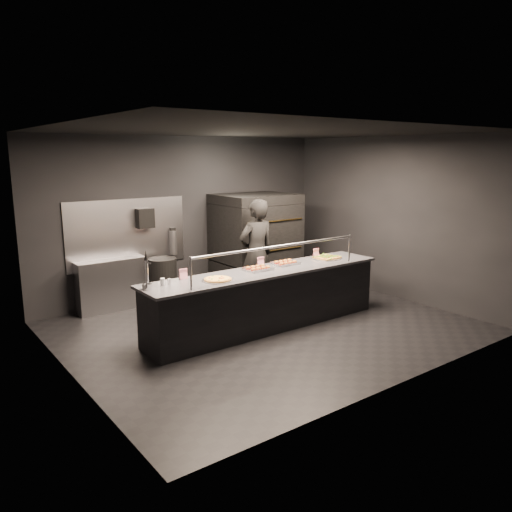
{
  "coord_description": "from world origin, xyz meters",
  "views": [
    {
      "loc": [
        -4.61,
        -5.87,
        2.67
      ],
      "look_at": [
        -0.06,
        0.2,
        1.12
      ],
      "focal_mm": 35.0,
      "sensor_mm": 36.0,
      "label": 1
    }
  ],
  "objects_px": {
    "towel_dispenser": "(145,218)",
    "round_pizza": "(218,279)",
    "beer_tap": "(147,278)",
    "square_pizza": "(327,257)",
    "prep_shelf": "(112,285)",
    "fire_extinguisher": "(173,242)",
    "slider_tray_a": "(258,268)",
    "worker": "(256,254)",
    "slider_tray_b": "(286,263)",
    "service_counter": "(267,299)",
    "trash_bin": "(163,281)",
    "pizza_oven": "(255,242)"
  },
  "relations": [
    {
      "from": "towel_dispenser",
      "to": "slider_tray_a",
      "type": "distance_m",
      "value": 2.5
    },
    {
      "from": "service_counter",
      "to": "beer_tap",
      "type": "xyz_separation_m",
      "value": [
        -1.95,
        0.07,
        0.61
      ]
    },
    {
      "from": "service_counter",
      "to": "towel_dispenser",
      "type": "relative_size",
      "value": 11.71
    },
    {
      "from": "slider_tray_b",
      "to": "worker",
      "type": "xyz_separation_m",
      "value": [
        0.04,
        0.84,
        0.01
      ]
    },
    {
      "from": "slider_tray_b",
      "to": "service_counter",
      "type": "bearing_deg",
      "value": -163.24
    },
    {
      "from": "beer_tap",
      "to": "square_pizza",
      "type": "relative_size",
      "value": 1.09
    },
    {
      "from": "prep_shelf",
      "to": "square_pizza",
      "type": "bearing_deg",
      "value": -37.28
    },
    {
      "from": "beer_tap",
      "to": "slider_tray_b",
      "type": "relative_size",
      "value": 1.18
    },
    {
      "from": "fire_extinguisher",
      "to": "slider_tray_b",
      "type": "distance_m",
      "value": 2.41
    },
    {
      "from": "pizza_oven",
      "to": "worker",
      "type": "height_order",
      "value": "worker"
    },
    {
      "from": "square_pizza",
      "to": "round_pizza",
      "type": "bearing_deg",
      "value": -176.1
    },
    {
      "from": "beer_tap",
      "to": "slider_tray_b",
      "type": "bearing_deg",
      "value": 1.85
    },
    {
      "from": "towel_dispenser",
      "to": "slider_tray_b",
      "type": "xyz_separation_m",
      "value": [
        1.4,
        -2.24,
        -0.61
      ]
    },
    {
      "from": "service_counter",
      "to": "worker",
      "type": "xyz_separation_m",
      "value": [
        0.54,
        0.99,
        0.49
      ]
    },
    {
      "from": "slider_tray_b",
      "to": "worker",
      "type": "distance_m",
      "value": 0.85
    },
    {
      "from": "prep_shelf",
      "to": "worker",
      "type": "relative_size",
      "value": 0.63
    },
    {
      "from": "service_counter",
      "to": "prep_shelf",
      "type": "distance_m",
      "value": 2.82
    },
    {
      "from": "prep_shelf",
      "to": "beer_tap",
      "type": "height_order",
      "value": "beer_tap"
    },
    {
      "from": "fire_extinguisher",
      "to": "prep_shelf",
      "type": "bearing_deg",
      "value": -176.34
    },
    {
      "from": "pizza_oven",
      "to": "round_pizza",
      "type": "bearing_deg",
      "value": -137.27
    },
    {
      "from": "beer_tap",
      "to": "trash_bin",
      "type": "height_order",
      "value": "beer_tap"
    },
    {
      "from": "fire_extinguisher",
      "to": "round_pizza",
      "type": "bearing_deg",
      "value": -103.57
    },
    {
      "from": "prep_shelf",
      "to": "fire_extinguisher",
      "type": "relative_size",
      "value": 2.38
    },
    {
      "from": "fire_extinguisher",
      "to": "beer_tap",
      "type": "relative_size",
      "value": 0.95
    },
    {
      "from": "trash_bin",
      "to": "worker",
      "type": "xyz_separation_m",
      "value": [
        1.28,
        -1.1,
        0.53
      ]
    },
    {
      "from": "slider_tray_a",
      "to": "trash_bin",
      "type": "bearing_deg",
      "value": 107.78
    },
    {
      "from": "slider_tray_a",
      "to": "worker",
      "type": "height_order",
      "value": "worker"
    },
    {
      "from": "fire_extinguisher",
      "to": "square_pizza",
      "type": "height_order",
      "value": "fire_extinguisher"
    },
    {
      "from": "slider_tray_a",
      "to": "square_pizza",
      "type": "relative_size",
      "value": 0.91
    },
    {
      "from": "fire_extinguisher",
      "to": "square_pizza",
      "type": "distance_m",
      "value": 2.89
    },
    {
      "from": "pizza_oven",
      "to": "slider_tray_b",
      "type": "bearing_deg",
      "value": -111.81
    },
    {
      "from": "prep_shelf",
      "to": "service_counter",
      "type": "bearing_deg",
      "value": -55.41
    },
    {
      "from": "round_pizza",
      "to": "square_pizza",
      "type": "distance_m",
      "value": 2.31
    },
    {
      "from": "service_counter",
      "to": "towel_dispenser",
      "type": "bearing_deg",
      "value": 110.63
    },
    {
      "from": "pizza_oven",
      "to": "fire_extinguisher",
      "type": "xyz_separation_m",
      "value": [
        -1.55,
        0.5,
        0.09
      ]
    },
    {
      "from": "round_pizza",
      "to": "square_pizza",
      "type": "height_order",
      "value": "square_pizza"
    },
    {
      "from": "service_counter",
      "to": "square_pizza",
      "type": "distance_m",
      "value": 1.44
    },
    {
      "from": "fire_extinguisher",
      "to": "square_pizza",
      "type": "bearing_deg",
      "value": -53.79
    },
    {
      "from": "towel_dispenser",
      "to": "slider_tray_a",
      "type": "height_order",
      "value": "towel_dispenser"
    },
    {
      "from": "prep_shelf",
      "to": "pizza_oven",
      "type": "bearing_deg",
      "value": -8.54
    },
    {
      "from": "beer_tap",
      "to": "square_pizza",
      "type": "xyz_separation_m",
      "value": [
        3.31,
        -0.0,
        -0.13
      ]
    },
    {
      "from": "worker",
      "to": "slider_tray_a",
      "type": "bearing_deg",
      "value": 56.31
    },
    {
      "from": "prep_shelf",
      "to": "fire_extinguisher",
      "type": "bearing_deg",
      "value": 3.66
    },
    {
      "from": "service_counter",
      "to": "pizza_oven",
      "type": "bearing_deg",
      "value": 57.73
    },
    {
      "from": "beer_tap",
      "to": "square_pizza",
      "type": "distance_m",
      "value": 3.31
    },
    {
      "from": "service_counter",
      "to": "towel_dispenser",
      "type": "xyz_separation_m",
      "value": [
        -0.9,
        2.39,
        1.09
      ]
    },
    {
      "from": "towel_dispenser",
      "to": "round_pizza",
      "type": "distance_m",
      "value": 2.55
    },
    {
      "from": "towel_dispenser",
      "to": "slider_tray_a",
      "type": "relative_size",
      "value": 0.79
    },
    {
      "from": "round_pizza",
      "to": "worker",
      "type": "relative_size",
      "value": 0.23
    },
    {
      "from": "prep_shelf",
      "to": "round_pizza",
      "type": "xyz_separation_m",
      "value": [
        0.65,
        -2.41,
        0.49
      ]
    }
  ]
}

